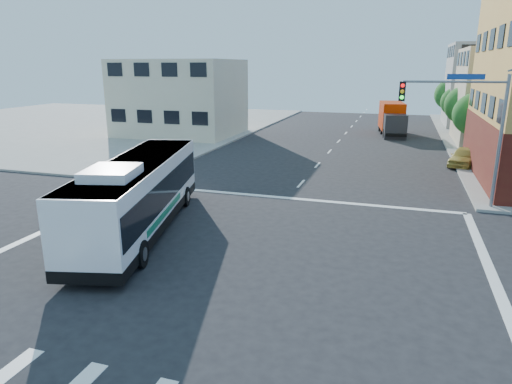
% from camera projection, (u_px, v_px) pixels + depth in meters
% --- Properties ---
extents(ground, '(120.00, 120.00, 0.00)m').
position_uv_depth(ground, '(230.00, 264.00, 17.62)').
color(ground, black).
rests_on(ground, ground).
extents(sidewalk_nw, '(50.00, 50.00, 0.15)m').
position_uv_depth(sidewalk_nw, '(75.00, 123.00, 59.93)').
color(sidewalk_nw, gray).
rests_on(sidewalk_nw, ground).
extents(building_east_far, '(12.06, 10.06, 10.00)m').
position_uv_depth(building_east_far, '(500.00, 86.00, 55.37)').
color(building_east_far, '#9F9F9A').
rests_on(building_east_far, ground).
extents(building_west, '(12.06, 10.06, 8.00)m').
position_uv_depth(building_west, '(180.00, 98.00, 49.03)').
color(building_west, beige).
rests_on(building_west, ground).
extents(signal_mast_ne, '(7.91, 1.13, 8.07)m').
position_uv_depth(signal_mast_ne, '(467.00, 114.00, 23.38)').
color(signal_mast_ne, gray).
rests_on(signal_mast_ne, ground).
extents(street_tree_a, '(3.60, 3.60, 5.53)m').
position_uv_depth(street_tree_a, '(476.00, 112.00, 38.82)').
color(street_tree_a, '#3A2215').
rests_on(street_tree_a, ground).
extents(street_tree_b, '(3.80, 3.80, 5.79)m').
position_uv_depth(street_tree_b, '(465.00, 103.00, 46.12)').
color(street_tree_b, '#3A2215').
rests_on(street_tree_b, ground).
extents(street_tree_c, '(3.40, 3.40, 5.29)m').
position_uv_depth(street_tree_c, '(457.00, 100.00, 53.55)').
color(street_tree_c, '#3A2215').
rests_on(street_tree_c, ground).
extents(street_tree_d, '(4.00, 4.00, 6.03)m').
position_uv_depth(street_tree_d, '(451.00, 93.00, 60.78)').
color(street_tree_d, '#3A2215').
rests_on(street_tree_d, ground).
extents(transit_bus, '(5.51, 12.60, 3.65)m').
position_uv_depth(transit_bus, '(139.00, 194.00, 20.71)').
color(transit_bus, black).
rests_on(transit_bus, ground).
extents(box_truck, '(3.26, 7.93, 3.46)m').
position_uv_depth(box_truck, '(392.00, 120.00, 49.84)').
color(box_truck, '#242529').
rests_on(box_truck, ground).
extents(parked_car, '(2.78, 4.49, 1.43)m').
position_uv_depth(parked_car, '(464.00, 157.00, 34.56)').
color(parked_car, gold).
rests_on(parked_car, ground).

